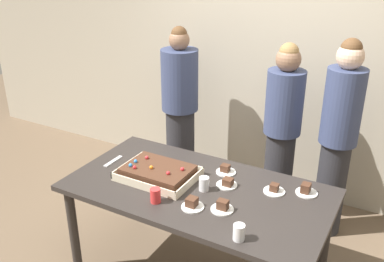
% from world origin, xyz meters
% --- Properties ---
extents(interior_back_panel, '(8.00, 0.12, 3.00)m').
position_xyz_m(interior_back_panel, '(0.00, 1.60, 1.50)').
color(interior_back_panel, '#B2A893').
rests_on(interior_back_panel, ground_plane).
extents(party_table, '(1.85, 0.97, 0.77)m').
position_xyz_m(party_table, '(0.00, 0.00, 0.69)').
color(party_table, '#2D2826').
rests_on(party_table, ground_plane).
extents(sheet_cake, '(0.55, 0.40, 0.11)m').
position_xyz_m(sheet_cake, '(-0.32, -0.02, 0.81)').
color(sheet_cake, beige).
rests_on(sheet_cake, party_table).
extents(plated_slice_near_left, '(0.15, 0.15, 0.06)m').
position_xyz_m(plated_slice_near_left, '(0.17, 0.12, 0.79)').
color(plated_slice_near_left, white).
rests_on(plated_slice_near_left, party_table).
extents(plated_slice_near_right, '(0.15, 0.15, 0.07)m').
position_xyz_m(plated_slice_near_right, '(0.09, -0.23, 0.80)').
color(plated_slice_near_right, white).
rests_on(plated_slice_near_right, party_table).
extents(plated_slice_far_left, '(0.15, 0.15, 0.07)m').
position_xyz_m(plated_slice_far_left, '(0.27, -0.17, 0.80)').
color(plated_slice_far_left, white).
rests_on(plated_slice_far_left, party_table).
extents(plated_slice_far_right, '(0.15, 0.15, 0.07)m').
position_xyz_m(plated_slice_far_right, '(0.69, 0.30, 0.80)').
color(plated_slice_far_right, white).
rests_on(plated_slice_far_right, party_table).
extents(plated_slice_center_front, '(0.15, 0.15, 0.06)m').
position_xyz_m(plated_slice_center_front, '(0.08, 0.29, 0.79)').
color(plated_slice_center_front, white).
rests_on(plated_slice_center_front, party_table).
extents(plated_slice_center_back, '(0.15, 0.15, 0.06)m').
position_xyz_m(plated_slice_center_back, '(0.49, 0.21, 0.79)').
color(plated_slice_center_back, white).
rests_on(plated_slice_center_back, party_table).
extents(drink_cup_nearest, '(0.07, 0.07, 0.10)m').
position_xyz_m(drink_cup_nearest, '(-0.16, -0.30, 0.82)').
color(drink_cup_nearest, red).
rests_on(drink_cup_nearest, party_table).
extents(drink_cup_middle, '(0.07, 0.07, 0.10)m').
position_xyz_m(drink_cup_middle, '(0.48, -0.39, 0.82)').
color(drink_cup_middle, white).
rests_on(drink_cup_middle, party_table).
extents(drink_cup_far_end, '(0.07, 0.07, 0.10)m').
position_xyz_m(drink_cup_far_end, '(0.05, -0.01, 0.82)').
color(drink_cup_far_end, white).
rests_on(drink_cup_far_end, party_table).
extents(cake_server_utensil, '(0.03, 0.20, 0.01)m').
position_xyz_m(cake_server_utensil, '(-0.77, 0.02, 0.78)').
color(cake_server_utensil, silver).
rests_on(cake_server_utensil, party_table).
extents(person_serving_front, '(0.36, 0.36, 1.67)m').
position_xyz_m(person_serving_front, '(-0.78, 1.08, 0.86)').
color(person_serving_front, '#28282D').
rests_on(person_serving_front, ground_plane).
extents(person_green_shirt_behind, '(0.31, 0.31, 1.71)m').
position_xyz_m(person_green_shirt_behind, '(0.73, 1.05, 0.90)').
color(person_green_shirt_behind, '#28282D').
rests_on(person_green_shirt_behind, ground_plane).
extents(person_striped_tie_right, '(0.32, 0.32, 1.62)m').
position_xyz_m(person_striped_tie_right, '(0.25, 1.08, 0.85)').
color(person_striped_tie_right, '#28282D').
rests_on(person_striped_tie_right, ground_plane).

